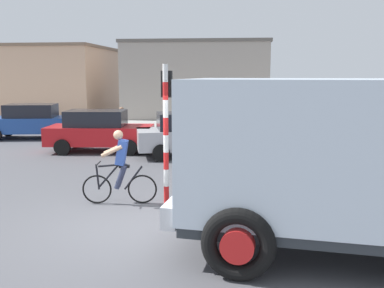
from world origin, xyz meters
The scene contains 11 objects.
ground_plane centered at (0.00, 0.00, 0.00)m, with size 120.00×120.00×0.00m, color #56565B.
sidewalk_far centered at (0.00, 15.23, 0.08)m, with size 80.00×5.00×0.16m, color #ADADA8.
truck_foreground centered at (3.82, -1.44, 1.67)m, with size 5.70×3.35×2.90m.
cyclist centered at (-0.63, 1.08, 0.86)m, with size 1.72×0.52×1.72m.
traffic_light_pole centered at (0.43, 1.32, 2.07)m, with size 0.24×0.43×3.20m.
car_red_near centered at (-7.59, 10.82, 0.82)m, with size 4.23×2.37×1.60m.
car_white_mid centered at (-3.25, 7.75, 0.82)m, with size 4.12×2.12×1.60m.
car_far_side centered at (0.39, 7.17, 0.82)m, with size 4.31×2.71×1.60m.
pedestrian_near_kerb centered at (-2.78, 9.35, 0.85)m, with size 0.34×0.22×1.62m.
building_corner_left centered at (-11.75, 22.92, 2.49)m, with size 8.30×8.04×4.98m.
building_mid_block centered at (-0.62, 20.43, 2.54)m, with size 9.32×5.39×5.07m.
Camera 1 is at (2.04, -8.48, 2.97)m, focal length 40.78 mm.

